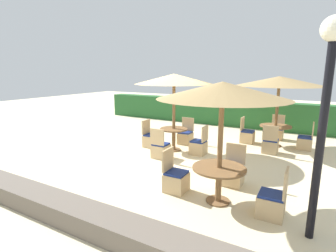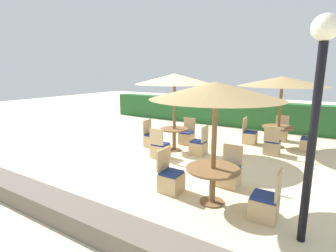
{
  "view_description": "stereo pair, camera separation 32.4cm",
  "coord_description": "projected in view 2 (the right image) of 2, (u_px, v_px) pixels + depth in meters",
  "views": [
    {
      "loc": [
        3.93,
        -6.37,
        2.58
      ],
      "look_at": [
        0.0,
        0.6,
        0.9
      ],
      "focal_mm": 28.0,
      "sensor_mm": 36.0,
      "label": 1
    },
    {
      "loc": [
        4.21,
        -6.2,
        2.58
      ],
      "look_at": [
        0.0,
        0.6,
        0.9
      ],
      "focal_mm": 28.0,
      "sensor_mm": 36.0,
      "label": 2
    }
  ],
  "objects": [
    {
      "name": "patio_chair_back_right_south",
      "position": [
        272.0,
        146.0,
        8.24
      ],
      "size": [
        0.46,
        0.46,
        0.93
      ],
      "color": "tan",
      "rests_on": "ground_plane"
    },
    {
      "name": "round_table_back_right",
      "position": [
        278.0,
        131.0,
        8.97
      ],
      "size": [
        1.05,
        1.05,
        0.73
      ],
      "color": "brown",
      "rests_on": "ground_plane"
    },
    {
      "name": "patio_chair_center_west",
      "position": [
        152.0,
        139.0,
        9.09
      ],
      "size": [
        0.46,
        0.46,
        0.93
      ],
      "rotation": [
        0.0,
        0.0,
        -1.57
      ],
      "color": "tan",
      "rests_on": "ground_plane"
    },
    {
      "name": "patio_chair_center_south",
      "position": [
        160.0,
        149.0,
        7.92
      ],
      "size": [
        0.46,
        0.46,
        0.93
      ],
      "color": "tan",
      "rests_on": "ground_plane"
    },
    {
      "name": "round_table_center",
      "position": [
        174.0,
        134.0,
        8.61
      ],
      "size": [
        0.91,
        0.91,
        0.74
      ],
      "color": "brown",
      "rests_on": "ground_plane"
    },
    {
      "name": "ground_plane",
      "position": [
        158.0,
        159.0,
        7.86
      ],
      "size": [
        40.0,
        40.0,
        0.0
      ],
      "primitive_type": "plane",
      "color": "beige"
    },
    {
      "name": "patio_chair_center_east",
      "position": [
        199.0,
        147.0,
        8.21
      ],
      "size": [
        0.46,
        0.46,
        0.93
      ],
      "rotation": [
        0.0,
        0.0,
        1.57
      ],
      "color": "tan",
      "rests_on": "ground_plane"
    },
    {
      "name": "parasol_center",
      "position": [
        174.0,
        79.0,
        8.24
      ],
      "size": [
        2.51,
        2.51,
        2.5
      ],
      "color": "brown",
      "rests_on": "ground_plane"
    },
    {
      "name": "hedge_row",
      "position": [
        226.0,
        112.0,
        12.69
      ],
      "size": [
        13.0,
        0.7,
        1.23
      ],
      "primitive_type": "cube",
      "color": "#28602D",
      "rests_on": "ground_plane"
    },
    {
      "name": "stone_border",
      "position": [
        49.0,
        204.0,
        4.83
      ],
      "size": [
        10.0,
        0.56,
        0.36
      ],
      "primitive_type": "cube",
      "color": "#6B6056",
      "rests_on": "ground_plane"
    },
    {
      "name": "patio_chair_front_right_west",
      "position": [
        171.0,
        180.0,
        5.7
      ],
      "size": [
        0.46,
        0.46,
        0.93
      ],
      "rotation": [
        0.0,
        0.0,
        -1.57
      ],
      "color": "tan",
      "rests_on": "ground_plane"
    },
    {
      "name": "parasol_back_right",
      "position": [
        282.0,
        81.0,
        8.62
      ],
      "size": [
        2.9,
        2.9,
        2.41
      ],
      "color": "brown",
      "rests_on": "ground_plane"
    },
    {
      "name": "patio_chair_back_right_west",
      "position": [
        249.0,
        136.0,
        9.5
      ],
      "size": [
        0.46,
        0.46,
        0.93
      ],
      "rotation": [
        0.0,
        0.0,
        -1.57
      ],
      "color": "tan",
      "rests_on": "ground_plane"
    },
    {
      "name": "round_table_front_right",
      "position": [
        213.0,
        176.0,
        5.13
      ],
      "size": [
        1.05,
        1.05,
        0.73
      ],
      "color": "brown",
      "rests_on": "ground_plane"
    },
    {
      "name": "lamp_post",
      "position": [
        318.0,
        88.0,
        3.59
      ],
      "size": [
        0.36,
        0.36,
        3.32
      ],
      "color": "black",
      "rests_on": "ground_plane"
    },
    {
      "name": "patio_chair_back_right_north",
      "position": [
        280.0,
        134.0,
        9.92
      ],
      "size": [
        0.46,
        0.46,
        0.93
      ],
      "rotation": [
        0.0,
        0.0,
        3.14
      ],
      "color": "tan",
      "rests_on": "ground_plane"
    },
    {
      "name": "patio_chair_back_right_east",
      "position": [
        308.0,
        143.0,
        8.56
      ],
      "size": [
        0.46,
        0.46,
        0.93
      ],
      "rotation": [
        0.0,
        0.0,
        1.57
      ],
      "color": "tan",
      "rests_on": "ground_plane"
    },
    {
      "name": "patio_chair_front_right_north",
      "position": [
        229.0,
        175.0,
        5.98
      ],
      "size": [
        0.46,
        0.46,
        0.93
      ],
      "rotation": [
        0.0,
        0.0,
        3.14
      ],
      "color": "tan",
      "rests_on": "ground_plane"
    },
    {
      "name": "patio_chair_center_north",
      "position": [
        187.0,
        137.0,
        9.43
      ],
      "size": [
        0.46,
        0.46,
        0.93
      ],
      "rotation": [
        0.0,
        0.0,
        3.14
      ],
      "color": "tan",
      "rests_on": "ground_plane"
    },
    {
      "name": "patio_chair_front_right_east",
      "position": [
        265.0,
        205.0,
        4.62
      ],
      "size": [
        0.46,
        0.46,
        0.93
      ],
      "rotation": [
        0.0,
        0.0,
        1.57
      ],
      "color": "tan",
      "rests_on": "ground_plane"
    },
    {
      "name": "parasol_front_right",
      "position": [
        216.0,
        91.0,
        4.79
      ],
      "size": [
        2.47,
        2.47,
        2.39
      ],
      "color": "brown",
      "rests_on": "ground_plane"
    }
  ]
}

